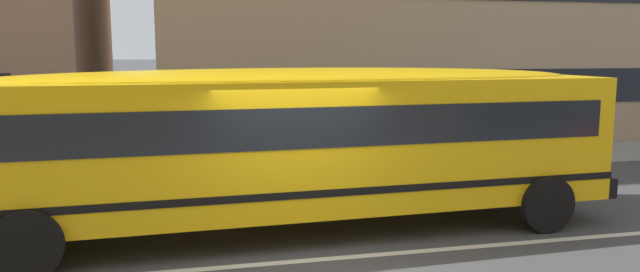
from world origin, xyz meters
TOP-DOWN VIEW (x-y plane):
  - ground_plane at (0.00, 0.00)m, footprint 400.00×400.00m
  - sidewalk_far at (0.00, 7.15)m, footprint 120.00×3.00m
  - lane_centreline at (0.00, 0.00)m, footprint 110.00×0.16m
  - school_bus at (0.00, 1.51)m, footprint 12.43×2.97m

SIDE VIEW (x-z plane):
  - ground_plane at x=0.00m, z-range 0.00..0.00m
  - lane_centreline at x=0.00m, z-range 0.00..0.01m
  - sidewalk_far at x=0.00m, z-range 0.00..0.01m
  - school_bus at x=0.00m, z-range 0.26..3.02m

